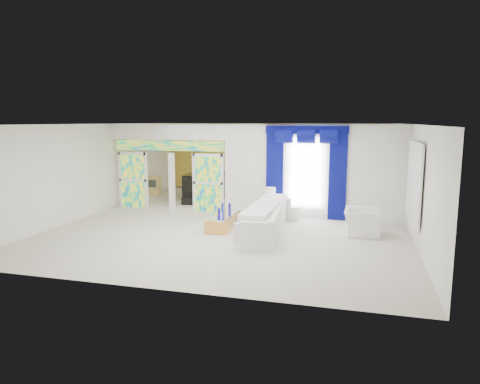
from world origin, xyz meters
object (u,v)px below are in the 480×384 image
(grand_piano, at_px, (207,185))
(coffee_table, at_px, (223,221))
(armchair, at_px, (362,222))
(console_table, at_px, (279,212))
(white_sofa, at_px, (266,220))

(grand_piano, bearing_deg, coffee_table, -69.88)
(armchair, bearing_deg, console_table, 63.69)
(coffee_table, xyz_separation_m, armchair, (3.93, 0.22, 0.16))
(white_sofa, relative_size, coffee_table, 2.16)
(white_sofa, xyz_separation_m, grand_piano, (-3.52, 5.03, 0.14))
(white_sofa, distance_m, coffee_table, 1.39)
(coffee_table, distance_m, armchair, 3.94)
(console_table, xyz_separation_m, armchair, (2.56, -1.34, 0.14))
(console_table, bearing_deg, coffee_table, -131.28)
(grand_piano, bearing_deg, armchair, -40.97)
(console_table, height_order, grand_piano, grand_piano)
(white_sofa, height_order, grand_piano, grand_piano)
(coffee_table, bearing_deg, white_sofa, -12.53)
(coffee_table, height_order, armchair, armchair)
(coffee_table, xyz_separation_m, console_table, (1.37, 1.56, 0.02))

